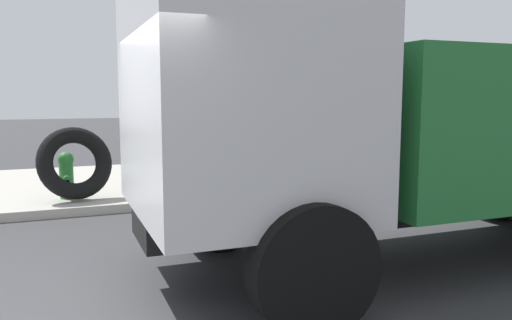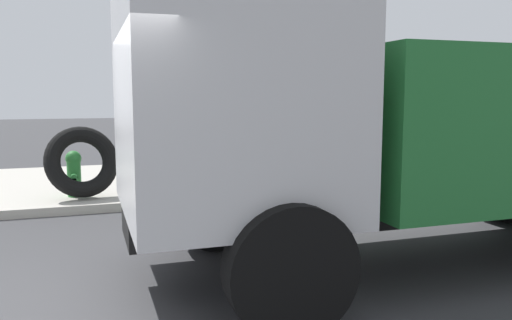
{
  "view_description": "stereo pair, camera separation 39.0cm",
  "coord_description": "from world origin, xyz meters",
  "px_view_note": "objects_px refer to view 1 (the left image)",
  "views": [
    {
      "loc": [
        0.22,
        -4.53,
        1.95
      ],
      "look_at": [
        2.97,
        2.43,
        0.99
      ],
      "focal_mm": 36.0,
      "sensor_mm": 36.0,
      "label": 1
    },
    {
      "loc": [
        0.59,
        -4.66,
        1.95
      ],
      "look_at": [
        2.97,
        2.43,
        0.99
      ],
      "focal_mm": 36.0,
      "sensor_mm": 36.0,
      "label": 2
    }
  ],
  "objects_px": {
    "loose_tire": "(75,163)",
    "dump_truck_green": "(427,124)",
    "fire_hydrant": "(66,174)",
    "stop_sign": "(207,110)",
    "bare_tree": "(322,82)"
  },
  "relations": [
    {
      "from": "loose_tire",
      "to": "dump_truck_green",
      "type": "relative_size",
      "value": 0.18
    },
    {
      "from": "fire_hydrant",
      "to": "stop_sign",
      "type": "distance_m",
      "value": 2.68
    },
    {
      "from": "stop_sign",
      "to": "dump_truck_green",
      "type": "xyz_separation_m",
      "value": [
        1.46,
        -4.05,
        -0.07
      ]
    },
    {
      "from": "fire_hydrant",
      "to": "bare_tree",
      "type": "bearing_deg",
      "value": 23.46
    },
    {
      "from": "fire_hydrant",
      "to": "stop_sign",
      "type": "bearing_deg",
      "value": -12.97
    },
    {
      "from": "dump_truck_green",
      "to": "loose_tire",
      "type": "bearing_deg",
      "value": 130.08
    },
    {
      "from": "stop_sign",
      "to": "bare_tree",
      "type": "distance_m",
      "value": 5.42
    },
    {
      "from": "loose_tire",
      "to": "fire_hydrant",
      "type": "bearing_deg",
      "value": 124.73
    },
    {
      "from": "fire_hydrant",
      "to": "dump_truck_green",
      "type": "relative_size",
      "value": 0.12
    },
    {
      "from": "loose_tire",
      "to": "stop_sign",
      "type": "xyz_separation_m",
      "value": [
        2.24,
        -0.34,
        0.89
      ]
    },
    {
      "from": "stop_sign",
      "to": "dump_truck_green",
      "type": "bearing_deg",
      "value": -70.16
    },
    {
      "from": "loose_tire",
      "to": "bare_tree",
      "type": "relative_size",
      "value": 0.3
    },
    {
      "from": "loose_tire",
      "to": "stop_sign",
      "type": "bearing_deg",
      "value": -8.73
    },
    {
      "from": "stop_sign",
      "to": "bare_tree",
      "type": "xyz_separation_m",
      "value": [
        4.18,
        3.39,
        0.61
      ]
    },
    {
      "from": "fire_hydrant",
      "to": "loose_tire",
      "type": "height_order",
      "value": "loose_tire"
    }
  ]
}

